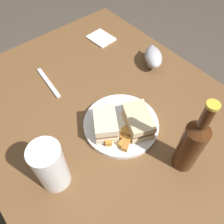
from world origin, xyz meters
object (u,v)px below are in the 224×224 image
at_px(sandwich_half_right, 138,121).
at_px(gravy_boat, 153,57).
at_px(napkin, 101,38).
at_px(plate, 120,124).
at_px(pint_glass, 51,168).
at_px(fork, 48,83).
at_px(cider_bottle, 192,144).
at_px(sandwich_half_left, 105,124).

relative_size(sandwich_half_right, gravy_boat, 1.03).
bearing_deg(sandwich_half_right, napkin, -24.63).
distance_m(plate, gravy_boat, 0.33).
bearing_deg(pint_glass, fork, -27.18).
distance_m(cider_bottle, fork, 0.57).
bearing_deg(sandwich_half_left, plate, -101.15).
xyz_separation_m(sandwich_half_right, cider_bottle, (-0.17, -0.02, 0.06)).
height_order(plate, pint_glass, pint_glass).
bearing_deg(plate, sandwich_half_left, 78.85).
distance_m(sandwich_half_right, cider_bottle, 0.18).
bearing_deg(sandwich_half_right, gravy_boat, -54.35).
bearing_deg(napkin, pint_glass, 130.81).
xyz_separation_m(sandwich_half_right, pint_glass, (0.02, 0.29, 0.03)).
relative_size(gravy_boat, napkin, 1.23).
xyz_separation_m(cider_bottle, napkin, (0.63, -0.19, -0.10)).
distance_m(plate, sandwich_half_left, 0.07).
bearing_deg(gravy_boat, plate, 115.97).
bearing_deg(gravy_boat, pint_glass, 106.44).
distance_m(sandwich_half_left, pint_glass, 0.21).
xyz_separation_m(gravy_boat, fork, (0.18, 0.38, -0.04)).
height_order(pint_glass, napkin, pint_glass).
bearing_deg(pint_glass, sandwich_half_left, -81.54).
height_order(sandwich_half_left, fork, sandwich_half_left).
xyz_separation_m(sandwich_half_right, fork, (0.37, 0.12, -0.04)).
bearing_deg(pint_glass, napkin, -49.19).
relative_size(pint_glass, fork, 0.94).
distance_m(sandwich_half_right, fork, 0.39).
height_order(sandwich_half_right, fork, sandwich_half_right).
bearing_deg(sandwich_half_left, sandwich_half_right, -122.24).
xyz_separation_m(gravy_boat, napkin, (0.27, 0.05, -0.04)).
xyz_separation_m(pint_glass, gravy_boat, (0.16, -0.56, -0.03)).
distance_m(pint_glass, cider_bottle, 0.38).
relative_size(sandwich_half_right, fork, 0.77).
xyz_separation_m(cider_bottle, fork, (0.54, 0.14, -0.11)).
bearing_deg(gravy_boat, sandwich_half_left, 110.85).
bearing_deg(fork, plate, -160.46).
height_order(cider_bottle, fork, cider_bottle).
xyz_separation_m(sandwich_half_left, napkin, (0.41, -0.30, -0.05)).
distance_m(plate, cider_bottle, 0.25).
relative_size(sandwich_half_right, napkin, 1.27).
distance_m(gravy_boat, cider_bottle, 0.44).
xyz_separation_m(pint_glass, napkin, (0.44, -0.51, -0.07)).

